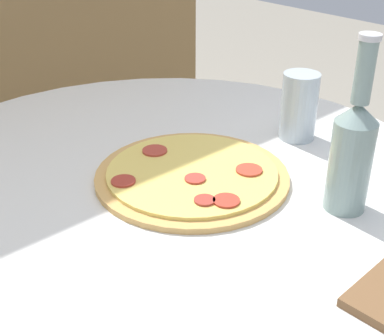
{
  "coord_description": "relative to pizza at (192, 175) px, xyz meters",
  "views": [
    {
      "loc": [
        -0.48,
        -0.62,
        1.14
      ],
      "look_at": [
        0.03,
        -0.04,
        0.73
      ],
      "focal_mm": 50.0,
      "sensor_mm": 36.0,
      "label": 1
    }
  ],
  "objects": [
    {
      "name": "pizza",
      "position": [
        0.0,
        0.0,
        0.0
      ],
      "size": [
        0.32,
        0.32,
        0.02
      ],
      "color": "tan",
      "rests_on": "table"
    },
    {
      "name": "beer_bottle",
      "position": [
        0.11,
        -0.22,
        0.09
      ],
      "size": [
        0.06,
        0.06,
        0.26
      ],
      "color": "gray",
      "rests_on": "table"
    },
    {
      "name": "table",
      "position": [
        -0.03,
        0.04,
        -0.16
      ],
      "size": [
        1.0,
        1.0,
        0.71
      ],
      "color": "silver",
      "rests_on": "ground_plane"
    },
    {
      "name": "drinking_glass",
      "position": [
        0.26,
        -0.01,
        0.06
      ],
      "size": [
        0.07,
        0.07,
        0.13
      ],
      "color": "#ADBCC6",
      "rests_on": "table"
    }
  ]
}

